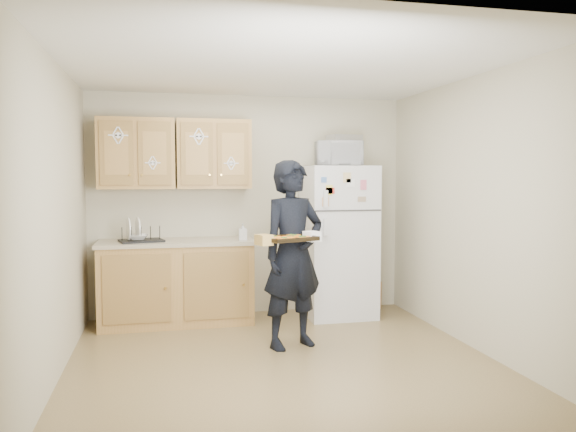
{
  "coord_description": "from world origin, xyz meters",
  "views": [
    {
      "loc": [
        -0.99,
        -4.61,
        1.59
      ],
      "look_at": [
        0.15,
        0.45,
        1.22
      ],
      "focal_mm": 35.0,
      "sensor_mm": 36.0,
      "label": 1
    }
  ],
  "objects_px": {
    "refrigerator": "(338,241)",
    "dish_rack": "(141,233)",
    "microwave": "(338,154)",
    "person": "(293,254)",
    "baking_tray": "(289,239)"
  },
  "relations": [
    {
      "from": "microwave",
      "to": "dish_rack",
      "type": "relative_size",
      "value": 1.13
    },
    {
      "from": "baking_tray",
      "to": "microwave",
      "type": "bearing_deg",
      "value": 35.27
    },
    {
      "from": "dish_rack",
      "to": "microwave",
      "type": "bearing_deg",
      "value": -1.79
    },
    {
      "from": "refrigerator",
      "to": "person",
      "type": "relative_size",
      "value": 0.98
    },
    {
      "from": "refrigerator",
      "to": "dish_rack",
      "type": "height_order",
      "value": "refrigerator"
    },
    {
      "from": "dish_rack",
      "to": "person",
      "type": "bearing_deg",
      "value": -36.99
    },
    {
      "from": "refrigerator",
      "to": "dish_rack",
      "type": "xyz_separation_m",
      "value": [
        -2.16,
        0.02,
        0.14
      ]
    },
    {
      "from": "person",
      "to": "microwave",
      "type": "distance_m",
      "value": 1.57
    },
    {
      "from": "baking_tray",
      "to": "refrigerator",
      "type": "bearing_deg",
      "value": 35.71
    },
    {
      "from": "refrigerator",
      "to": "dish_rack",
      "type": "relative_size",
      "value": 3.91
    },
    {
      "from": "dish_rack",
      "to": "refrigerator",
      "type": "bearing_deg",
      "value": -0.45
    },
    {
      "from": "microwave",
      "to": "dish_rack",
      "type": "xyz_separation_m",
      "value": [
        -2.14,
        0.07,
        -0.85
      ]
    },
    {
      "from": "person",
      "to": "baking_tray",
      "type": "distance_m",
      "value": 0.35
    },
    {
      "from": "person",
      "to": "dish_rack",
      "type": "bearing_deg",
      "value": 122.32
    },
    {
      "from": "refrigerator",
      "to": "baking_tray",
      "type": "bearing_deg",
      "value": -123.6
    }
  ]
}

